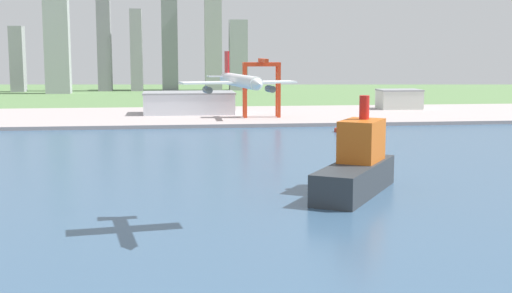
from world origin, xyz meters
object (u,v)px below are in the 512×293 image
(port_crane_red, at_px, (262,75))
(warehouse_annex, at_px, (399,99))
(tugboat_small, at_px, (350,129))
(airplane_landing, at_px, (240,81))
(warehouse_main, at_px, (189,103))
(container_barge, at_px, (357,167))

(port_crane_red, xyz_separation_m, warehouse_annex, (119.77, 58.83, -21.86))
(tugboat_small, height_order, warehouse_annex, warehouse_annex)
(airplane_landing, relative_size, port_crane_red, 0.91)
(port_crane_red, bearing_deg, warehouse_annex, 26.16)
(airplane_landing, relative_size, warehouse_annex, 1.12)
(tugboat_small, distance_m, warehouse_main, 147.17)
(port_crane_red, relative_size, warehouse_main, 0.61)
(airplane_landing, xyz_separation_m, container_barge, (45.74, 46.09, -32.58))
(warehouse_annex, bearing_deg, airplane_landing, -114.63)
(airplane_landing, height_order, container_barge, airplane_landing)
(port_crane_red, xyz_separation_m, warehouse_main, (-50.30, 36.45, -21.59))
(warehouse_main, distance_m, warehouse_annex, 171.54)
(airplane_landing, height_order, warehouse_main, airplane_landing)
(tugboat_small, xyz_separation_m, warehouse_main, (-94.90, 112.17, 8.26))
(airplane_landing, height_order, tugboat_small, airplane_landing)
(port_crane_red, relative_size, warehouse_annex, 1.23)
(airplane_landing, distance_m, tugboat_small, 243.97)
(warehouse_main, bearing_deg, container_barge, -79.90)
(airplane_landing, height_order, warehouse_annex, airplane_landing)
(tugboat_small, xyz_separation_m, port_crane_red, (-44.60, 75.72, 29.85))
(container_barge, distance_m, warehouse_annex, 333.84)
(port_crane_red, bearing_deg, container_barge, -89.71)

